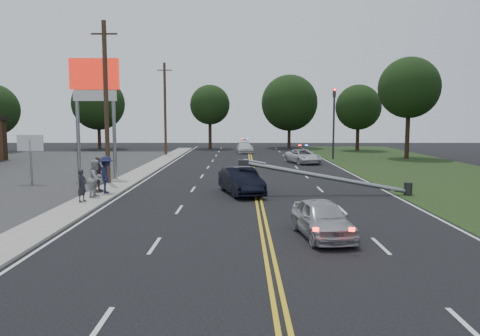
{
  "coord_description": "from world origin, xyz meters",
  "views": [
    {
      "loc": [
        -0.82,
        -16.91,
        4.19
      ],
      "look_at": [
        -0.94,
        5.94,
        1.7
      ],
      "focal_mm": 35.0,
      "sensor_mm": 36.0,
      "label": 1
    }
  ],
  "objects_px": {
    "small_sign": "(30,147)",
    "traffic_signal": "(334,117)",
    "waiting_sedan": "(322,218)",
    "bystander_b": "(96,178)",
    "utility_pole_far": "(165,109)",
    "emergency_b": "(245,148)",
    "bystander_d": "(97,174)",
    "crashed_sedan": "(241,181)",
    "bystander_c": "(106,175)",
    "utility_pole_mid": "(106,102)",
    "emergency_a": "(303,156)",
    "bystander_a": "(82,185)",
    "fallen_streetlight": "(336,178)",
    "pylon_sign": "(95,89)"
  },
  "relations": [
    {
      "from": "emergency_a",
      "to": "bystander_b",
      "type": "distance_m",
      "value": 22.85
    },
    {
      "from": "utility_pole_far",
      "to": "bystander_b",
      "type": "distance_m",
      "value": 27.48
    },
    {
      "from": "emergency_a",
      "to": "small_sign",
      "type": "bearing_deg",
      "value": -161.35
    },
    {
      "from": "bystander_a",
      "to": "bystander_c",
      "type": "distance_m",
      "value": 2.6
    },
    {
      "from": "traffic_signal",
      "to": "utility_pole_mid",
      "type": "relative_size",
      "value": 0.7
    },
    {
      "from": "traffic_signal",
      "to": "bystander_d",
      "type": "bearing_deg",
      "value": -128.14
    },
    {
      "from": "pylon_sign",
      "to": "waiting_sedan",
      "type": "height_order",
      "value": "pylon_sign"
    },
    {
      "from": "utility_pole_mid",
      "to": "emergency_b",
      "type": "height_order",
      "value": "utility_pole_mid"
    },
    {
      "from": "small_sign",
      "to": "crashed_sedan",
      "type": "height_order",
      "value": "small_sign"
    },
    {
      "from": "small_sign",
      "to": "fallen_streetlight",
      "type": "bearing_deg",
      "value": -12.4
    },
    {
      "from": "crashed_sedan",
      "to": "waiting_sedan",
      "type": "xyz_separation_m",
      "value": [
        2.87,
        -9.16,
        -0.07
      ]
    },
    {
      "from": "crashed_sedan",
      "to": "waiting_sedan",
      "type": "bearing_deg",
      "value": -88.91
    },
    {
      "from": "bystander_c",
      "to": "bystander_d",
      "type": "bearing_deg",
      "value": 42.46
    },
    {
      "from": "emergency_a",
      "to": "bystander_d",
      "type": "xyz_separation_m",
      "value": [
        -13.43,
        -17.27,
        0.45
      ]
    },
    {
      "from": "small_sign",
      "to": "traffic_signal",
      "type": "relative_size",
      "value": 0.44
    },
    {
      "from": "fallen_streetlight",
      "to": "waiting_sedan",
      "type": "bearing_deg",
      "value": -104.1
    },
    {
      "from": "bystander_c",
      "to": "utility_pole_far",
      "type": "bearing_deg",
      "value": -14.92
    },
    {
      "from": "pylon_sign",
      "to": "utility_pole_far",
      "type": "relative_size",
      "value": 0.8
    },
    {
      "from": "utility_pole_mid",
      "to": "bystander_c",
      "type": "distance_m",
      "value": 5.75
    },
    {
      "from": "small_sign",
      "to": "bystander_c",
      "type": "bearing_deg",
      "value": -34.53
    },
    {
      "from": "traffic_signal",
      "to": "crashed_sedan",
      "type": "bearing_deg",
      "value": -113.01
    },
    {
      "from": "small_sign",
      "to": "traffic_signal",
      "type": "xyz_separation_m",
      "value": [
        22.3,
        18.0,
        1.87
      ]
    },
    {
      "from": "traffic_signal",
      "to": "emergency_b",
      "type": "bearing_deg",
      "value": 138.0
    },
    {
      "from": "small_sign",
      "to": "bystander_d",
      "type": "relative_size",
      "value": 1.61
    },
    {
      "from": "crashed_sedan",
      "to": "bystander_c",
      "type": "relative_size",
      "value": 2.21
    },
    {
      "from": "waiting_sedan",
      "to": "emergency_b",
      "type": "xyz_separation_m",
      "value": [
        -2.52,
        38.79,
        -0.03
      ]
    },
    {
      "from": "waiting_sedan",
      "to": "bystander_b",
      "type": "relative_size",
      "value": 2.03
    },
    {
      "from": "fallen_streetlight",
      "to": "bystander_b",
      "type": "bearing_deg",
      "value": -174.64
    },
    {
      "from": "traffic_signal",
      "to": "utility_pole_far",
      "type": "height_order",
      "value": "utility_pole_far"
    },
    {
      "from": "small_sign",
      "to": "bystander_a",
      "type": "distance_m",
      "value": 8.64
    },
    {
      "from": "utility_pole_far",
      "to": "bystander_a",
      "type": "bearing_deg",
      "value": -88.77
    },
    {
      "from": "utility_pole_far",
      "to": "bystander_c",
      "type": "bearing_deg",
      "value": -87.68
    },
    {
      "from": "crashed_sedan",
      "to": "bystander_c",
      "type": "height_order",
      "value": "bystander_c"
    },
    {
      "from": "emergency_b",
      "to": "bystander_d",
      "type": "relative_size",
      "value": 2.26
    },
    {
      "from": "bystander_b",
      "to": "bystander_c",
      "type": "relative_size",
      "value": 0.96
    },
    {
      "from": "fallen_streetlight",
      "to": "crashed_sedan",
      "type": "bearing_deg",
      "value": 176.28
    },
    {
      "from": "utility_pole_far",
      "to": "bystander_b",
      "type": "height_order",
      "value": "utility_pole_far"
    },
    {
      "from": "small_sign",
      "to": "traffic_signal",
      "type": "height_order",
      "value": "traffic_signal"
    },
    {
      "from": "traffic_signal",
      "to": "bystander_a",
      "type": "xyz_separation_m",
      "value": [
        -16.89,
        -24.58,
        -3.3
      ]
    },
    {
      "from": "fallen_streetlight",
      "to": "bystander_a",
      "type": "relative_size",
      "value": 5.94
    },
    {
      "from": "crashed_sedan",
      "to": "bystander_b",
      "type": "xyz_separation_m",
      "value": [
        -7.44,
        -1.51,
        0.35
      ]
    },
    {
      "from": "utility_pole_mid",
      "to": "bystander_b",
      "type": "relative_size",
      "value": 5.23
    },
    {
      "from": "utility_pole_mid",
      "to": "emergency_a",
      "type": "height_order",
      "value": "utility_pole_mid"
    },
    {
      "from": "emergency_a",
      "to": "bystander_a",
      "type": "xyz_separation_m",
      "value": [
        -13.29,
        -20.16,
        0.28
      ]
    },
    {
      "from": "bystander_d",
      "to": "utility_pole_far",
      "type": "bearing_deg",
      "value": 20.02
    },
    {
      "from": "emergency_a",
      "to": "bystander_b",
      "type": "bearing_deg",
      "value": -142.15
    },
    {
      "from": "emergency_b",
      "to": "bystander_d",
      "type": "bearing_deg",
      "value": -109.42
    },
    {
      "from": "waiting_sedan",
      "to": "bystander_d",
      "type": "xyz_separation_m",
      "value": [
        -10.7,
        9.14,
        0.42
      ]
    },
    {
      "from": "traffic_signal",
      "to": "utility_pole_far",
      "type": "relative_size",
      "value": 0.7
    },
    {
      "from": "small_sign",
      "to": "bystander_d",
      "type": "bearing_deg",
      "value": -34.97
    }
  ]
}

